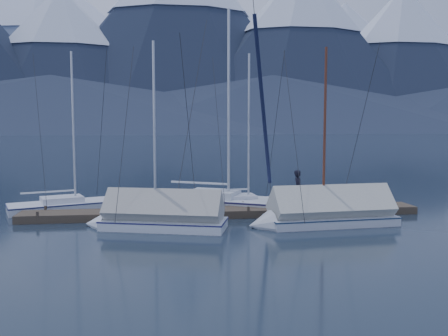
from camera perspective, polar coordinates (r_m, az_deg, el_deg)
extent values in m
plane|color=black|center=(19.80, 0.76, -6.88)|extent=(1000.00, 1000.00, 0.00)
cone|color=#475675|center=(476.80, -20.96, 13.45)|extent=(352.00, 352.00, 150.00)
cone|color=#475675|center=(455.96, -2.05, 13.55)|extent=(330.00, 330.00, 140.00)
cone|color=silver|center=(463.69, -2.07, 18.58)|extent=(142.76, 142.76, 58.80)
cone|color=#475675|center=(502.24, 14.24, 11.76)|extent=(308.00, 308.00, 125.00)
cone|color=silver|center=(507.82, 14.34, 15.88)|extent=(133.24, 133.24, 52.50)
cone|color=#192133|center=(322.85, -18.95, 12.24)|extent=(171.00, 171.00, 90.00)
cone|color=silver|center=(327.28, -19.10, 16.86)|extent=(73.97, 73.97, 37.80)
cone|color=#192133|center=(335.44, -5.35, 16.11)|extent=(228.00, 228.00, 135.00)
cone|color=#192133|center=(326.75, 9.42, 14.13)|extent=(190.00, 190.00, 110.00)
cone|color=#192133|center=(363.47, 20.59, 12.16)|extent=(182.40, 182.40, 100.00)
cone|color=silver|center=(368.35, 20.74, 16.72)|extent=(78.91, 78.91, 42.00)
cone|color=#192133|center=(265.62, -20.06, 7.27)|extent=(416.00, 416.00, 30.00)
cone|color=#192133|center=(271.77, 5.96, 7.72)|extent=(390.00, 390.00, 32.00)
cube|color=#382D23|center=(21.71, 0.00, -5.34)|extent=(18.00, 1.50, 0.34)
cube|color=black|center=(21.81, -15.92, -6.08)|extent=(3.00, 1.30, 0.30)
cube|color=black|center=(21.75, 0.00, -5.91)|extent=(3.00, 1.30, 0.30)
cube|color=black|center=(23.28, 14.87, -5.35)|extent=(3.00, 1.30, 0.30)
cylinder|color=#382D23|center=(22.79, -20.68, -4.72)|extent=(0.12, 0.12, 0.35)
cylinder|color=#382D23|center=(21.45, -21.54, -5.35)|extent=(0.12, 0.12, 0.35)
cylinder|color=#382D23|center=(22.30, -13.13, -4.73)|extent=(0.12, 0.12, 0.35)
cylinder|color=#382D23|center=(20.93, -13.51, -5.39)|extent=(0.12, 0.12, 0.35)
cylinder|color=#382D23|center=(22.20, -5.38, -4.66)|extent=(0.12, 0.12, 0.35)
cylinder|color=#382D23|center=(20.82, -5.24, -5.32)|extent=(0.12, 0.12, 0.35)
cylinder|color=#382D23|center=(22.50, 2.30, -4.50)|extent=(0.12, 0.12, 0.35)
cylinder|color=#382D23|center=(21.15, 2.95, -5.14)|extent=(0.12, 0.12, 0.35)
cylinder|color=#382D23|center=(23.19, 9.65, -4.28)|extent=(0.12, 0.12, 0.35)
cylinder|color=#382D23|center=(21.88, 10.72, -4.87)|extent=(0.12, 0.12, 0.35)
cylinder|color=#382D23|center=(24.24, 16.46, -4.01)|extent=(0.12, 0.12, 0.35)
cylinder|color=#382D23|center=(22.99, 17.87, -4.55)|extent=(0.12, 0.12, 0.35)
cube|color=silver|center=(24.46, -18.25, -4.55)|extent=(5.73, 3.63, 0.60)
cube|color=silver|center=(24.50, -18.23, -5.18)|extent=(4.67, 2.57, 0.27)
cube|color=#191F4D|center=(24.42, -18.27, -3.97)|extent=(5.78, 3.66, 0.05)
cone|color=silver|center=(25.17, -11.21, -4.11)|extent=(1.55, 1.98, 1.74)
cube|color=silver|center=(24.34, -18.91, -3.58)|extent=(2.23, 1.86, 0.27)
cylinder|color=#B2B7BF|center=(24.18, -17.67, 4.70)|extent=(0.11, 0.11, 7.25)
cylinder|color=#B2B7BF|center=(24.20, -20.42, -2.70)|extent=(2.32, 0.95, 0.08)
cylinder|color=#26262B|center=(24.47, -14.53, 4.78)|extent=(0.99, 2.57, 7.26)
cube|color=silver|center=(23.84, -0.49, -4.46)|extent=(7.17, 5.24, 0.76)
cube|color=silver|center=(23.90, -0.49, -5.28)|extent=(5.77, 3.84, 0.34)
cube|color=#1B1848|center=(23.79, -0.49, -3.70)|extent=(7.24, 5.29, 0.07)
cone|color=silver|center=(22.76, 8.92, -4.99)|extent=(2.14, 2.54, 2.21)
cube|color=silver|center=(23.87, -1.26, -3.11)|extent=(2.88, 2.54, 0.34)
cylinder|color=#B2B7BF|center=(23.36, 0.57, 7.58)|extent=(0.14, 0.14, 9.19)
cylinder|color=#B2B7BF|center=(24.11, -3.04, -1.80)|extent=(2.79, 1.53, 0.10)
cylinder|color=#26262B|center=(22.84, 4.68, 7.62)|extent=(1.64, 3.09, 9.20)
cube|color=silver|center=(23.75, 2.11, -4.58)|extent=(5.53, 2.21, 0.59)
cube|color=silver|center=(23.80, 2.11, -5.22)|extent=(4.66, 1.34, 0.27)
cube|color=#162843|center=(23.71, 2.11, -3.98)|extent=(5.58, 2.24, 0.05)
cone|color=silver|center=(24.68, 9.15, -4.27)|extent=(1.12, 1.80, 1.73)
cube|color=silver|center=(23.62, 1.48, -3.57)|extent=(1.98, 1.40, 0.27)
cylinder|color=#B2B7BF|center=(23.50, 3.00, 4.87)|extent=(0.11, 0.11, 7.21)
cylinder|color=#B2B7BF|center=(23.43, -0.02, -2.64)|extent=(2.43, 0.27, 0.08)
cylinder|color=#26262B|center=(23.88, 6.14, 4.86)|extent=(0.23, 2.72, 7.21)
cube|color=silver|center=(20.37, 12.71, -6.37)|extent=(5.47, 2.30, 0.57)
cube|color=silver|center=(20.43, 12.69, -7.08)|extent=(4.60, 1.39, 0.26)
cube|color=#192F4C|center=(20.33, 12.72, -5.70)|extent=(5.52, 2.33, 0.05)
cone|color=silver|center=(19.32, 4.38, -6.89)|extent=(1.09, 1.89, 1.82)
cylinder|color=#592819|center=(19.83, 12.02, 4.18)|extent=(0.10, 0.10, 6.88)
cylinder|color=#592819|center=(20.60, 14.93, -4.03)|extent=(2.40, 0.26, 0.08)
cylinder|color=#26262B|center=(19.33, 8.39, 4.21)|extent=(0.23, 2.68, 6.89)
cube|color=#B0B0A5|center=(20.26, 12.74, -4.63)|extent=(5.20, 2.32, 1.93)
cube|color=white|center=(19.23, -7.22, -6.96)|extent=(5.20, 3.05, 0.58)
cube|color=white|center=(19.29, -7.21, -7.73)|extent=(4.27, 2.09, 0.26)
cube|color=navy|center=(19.18, -7.23, -6.25)|extent=(5.25, 3.08, 0.05)
cone|color=white|center=(20.19, -15.06, -6.52)|extent=(1.39, 1.88, 1.68)
cylinder|color=#B2B7BF|center=(18.90, -8.37, 4.40)|extent=(0.11, 0.11, 7.01)
cylinder|color=#B2B7BF|center=(18.86, -4.68, -4.66)|extent=(2.14, 0.69, 0.08)
cylinder|color=#26262B|center=(19.30, -11.87, 4.36)|extent=(0.71, 2.38, 7.01)
cube|color=#9D9C93|center=(19.11, -7.24, -5.09)|extent=(4.97, 3.01, 1.78)
imported|color=black|center=(22.06, 8.91, -2.50)|extent=(0.49, 0.68, 1.74)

